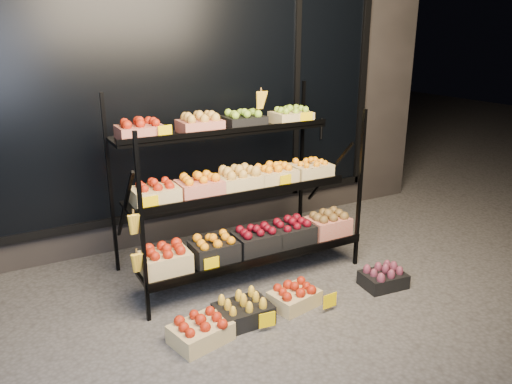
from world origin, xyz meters
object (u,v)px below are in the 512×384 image
floor_crate_left (201,330)px  floor_crate_midleft (243,310)px  floor_crate_midright (294,296)px  display_rack (240,191)px

floor_crate_left → floor_crate_midleft: bearing=-0.9°
floor_crate_left → floor_crate_midright: size_ratio=1.10×
floor_crate_left → floor_crate_midright: floor_crate_left is taller
floor_crate_left → floor_crate_midleft: floor_crate_midleft is taller
display_rack → floor_crate_midleft: display_rack is taller
display_rack → floor_crate_midleft: bearing=-115.5°
floor_crate_left → floor_crate_midright: (0.86, 0.09, -0.01)m
floor_crate_midleft → floor_crate_midright: floor_crate_midleft is taller
display_rack → floor_crate_midleft: size_ratio=5.20×
display_rack → floor_crate_midright: bearing=-82.9°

